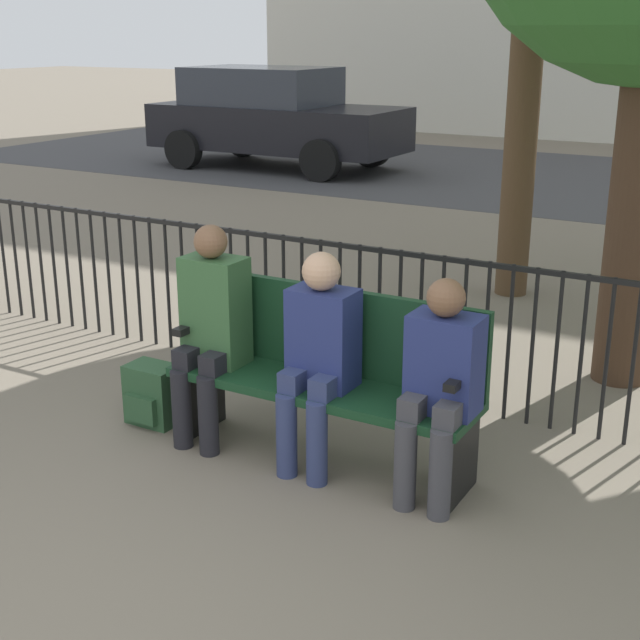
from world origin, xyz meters
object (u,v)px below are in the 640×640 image
seated_person_1 (318,351)px  backpack (153,395)px  seated_person_0 (211,325)px  seated_person_2 (440,380)px  parked_car_0 (273,116)px  park_bench (327,371)px

seated_person_1 → backpack: seated_person_1 is taller
seated_person_0 → seated_person_2: bearing=-0.3°
parked_car_0 → seated_person_0: bearing=-59.3°
seated_person_1 → seated_person_2: bearing=-0.2°
seated_person_0 → seated_person_2: seated_person_0 is taller
seated_person_0 → parked_car_0: 10.37m
seated_person_0 → backpack: (-0.44, -0.01, -0.50)m
park_bench → backpack: 1.15m
park_bench → seated_person_0: seated_person_0 is taller
seated_person_1 → backpack: 1.21m
seated_person_0 → backpack: bearing=-178.8°
seated_person_0 → seated_person_2: (1.35, -0.01, -0.05)m
park_bench → seated_person_0: (-0.66, -0.13, 0.19)m
backpack → seated_person_2: bearing=0.1°
seated_person_0 → parked_car_0: bearing=120.7°
backpack → seated_person_0: bearing=1.2°
park_bench → parked_car_0: 10.62m
park_bench → seated_person_0: bearing=-169.1°
backpack → parked_car_0: parked_car_0 is taller
seated_person_0 → parked_car_0: (-5.29, 8.91, 0.16)m
seated_person_0 → seated_person_1: (0.68, -0.00, -0.03)m
seated_person_2 → seated_person_0: bearing=179.7°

